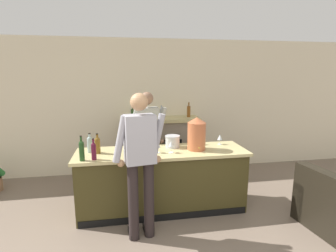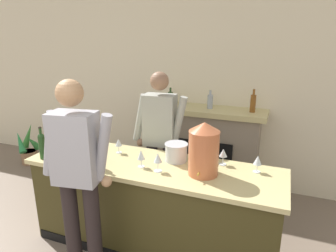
# 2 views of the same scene
# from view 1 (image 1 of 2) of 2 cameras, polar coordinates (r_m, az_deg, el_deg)

# --- Properties ---
(wall_back_panel) EXTENTS (12.00, 0.07, 2.75)m
(wall_back_panel) POSITION_cam_1_polar(r_m,az_deg,el_deg) (5.48, -5.54, 4.13)
(wall_back_panel) COLOR beige
(wall_back_panel) RESTS_ON ground_plane
(bar_counter) EXTENTS (2.52, 0.75, 0.93)m
(bar_counter) POSITION_cam_1_polar(r_m,az_deg,el_deg) (4.06, -1.25, -11.71)
(bar_counter) COLOR #3D3617
(bar_counter) RESTS_ON ground_plane
(fireplace_stone) EXTENTS (1.54, 0.52, 1.49)m
(fireplace_stone) POSITION_cam_1_polar(r_m,az_deg,el_deg) (5.42, -1.49, -4.25)
(fireplace_stone) COLOR gray
(fireplace_stone) RESTS_ON ground_plane
(armchair_black) EXTENTS (0.87, 0.93, 0.84)m
(armchair_black) POSITION_cam_1_polar(r_m,az_deg,el_deg) (4.27, 32.62, -15.23)
(armchair_black) COLOR black
(armchair_black) RESTS_ON ground_plane
(person_customer) EXTENTS (0.65, 0.35, 1.84)m
(person_customer) POSITION_cam_1_polar(r_m,az_deg,el_deg) (3.21, -6.05, -7.46)
(person_customer) COLOR black
(person_customer) RESTS_ON ground_plane
(person_bartender) EXTENTS (0.66, 0.32, 1.77)m
(person_bartender) POSITION_cam_1_polar(r_m,az_deg,el_deg) (4.41, -4.46, -2.83)
(person_bartender) COLOR #3E3447
(person_bartender) RESTS_ON ground_plane
(copper_dispenser) EXTENTS (0.28, 0.31, 0.49)m
(copper_dispenser) POSITION_cam_1_polar(r_m,az_deg,el_deg) (3.92, 6.24, -1.64)
(copper_dispenser) COLOR #BE633C
(copper_dispenser) RESTS_ON bar_counter
(ice_bucket_steel) EXTENTS (0.23, 0.23, 0.18)m
(ice_bucket_steel) POSITION_cam_1_polar(r_m,az_deg,el_deg) (4.06, 0.99, -3.36)
(ice_bucket_steel) COLOR silver
(ice_bucket_steel) RESTS_ON bar_counter
(wine_bottle_merlot_tall) EXTENTS (0.07, 0.07, 0.29)m
(wine_bottle_merlot_tall) POSITION_cam_1_polar(r_m,az_deg,el_deg) (3.59, -8.48, -4.81)
(wine_bottle_merlot_tall) COLOR maroon
(wine_bottle_merlot_tall) RESTS_ON bar_counter
(wine_bottle_rose_blush) EXTENTS (0.06, 0.06, 0.29)m
(wine_bottle_rose_blush) POSITION_cam_1_polar(r_m,az_deg,el_deg) (3.60, -15.87, -5.12)
(wine_bottle_rose_blush) COLOR #54142B
(wine_bottle_rose_blush) RESTS_ON bar_counter
(wine_bottle_cabernet_heavy) EXTENTS (0.07, 0.07, 0.34)m
(wine_bottle_cabernet_heavy) POSITION_cam_1_polar(r_m,az_deg,el_deg) (3.60, -18.29, -4.94)
(wine_bottle_cabernet_heavy) COLOR #1F431B
(wine_bottle_cabernet_heavy) RESTS_ON bar_counter
(wine_bottle_port_short) EXTENTS (0.08, 0.08, 0.29)m
(wine_bottle_port_short) POSITION_cam_1_polar(r_m,az_deg,el_deg) (3.95, -16.64, -3.70)
(wine_bottle_port_short) COLOR #9DB7B5
(wine_bottle_port_short) RESTS_ON bar_counter
(wine_bottle_riesling_slim) EXTENTS (0.08, 0.08, 0.29)m
(wine_bottle_riesling_slim) POSITION_cam_1_polar(r_m,az_deg,el_deg) (3.86, -15.09, -3.90)
(wine_bottle_riesling_slim) COLOR brown
(wine_bottle_riesling_slim) RESTS_ON bar_counter
(wine_glass_by_dispenser) EXTENTS (0.08, 0.08, 0.16)m
(wine_glass_by_dispenser) POSITION_cam_1_polar(r_m,az_deg,el_deg) (4.23, 6.87, -2.49)
(wine_glass_by_dispenser) COLOR silver
(wine_glass_by_dispenser) RESTS_ON bar_counter
(wine_glass_front_right) EXTENTS (0.07, 0.07, 0.17)m
(wine_glass_front_right) POSITION_cam_1_polar(r_m,az_deg,el_deg) (3.77, -2.21, -4.11)
(wine_glass_front_right) COLOR silver
(wine_glass_front_right) RESTS_ON bar_counter
(wine_glass_front_left) EXTENTS (0.08, 0.08, 0.16)m
(wine_glass_front_left) POSITION_cam_1_polar(r_m,az_deg,el_deg) (4.29, 11.23, -2.48)
(wine_glass_front_left) COLOR silver
(wine_glass_front_left) RESTS_ON bar_counter
(wine_glass_mid_counter) EXTENTS (0.08, 0.08, 0.18)m
(wine_glass_mid_counter) POSITION_cam_1_polar(r_m,az_deg,el_deg) (3.76, 0.68, -3.98)
(wine_glass_mid_counter) COLOR silver
(wine_glass_mid_counter) RESTS_ON bar_counter
(wine_glass_back_row) EXTENTS (0.07, 0.07, 0.16)m
(wine_glass_back_row) POSITION_cam_1_polar(r_m,az_deg,el_deg) (3.96, -8.14, -3.53)
(wine_glass_back_row) COLOR silver
(wine_glass_back_row) RESTS_ON bar_counter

